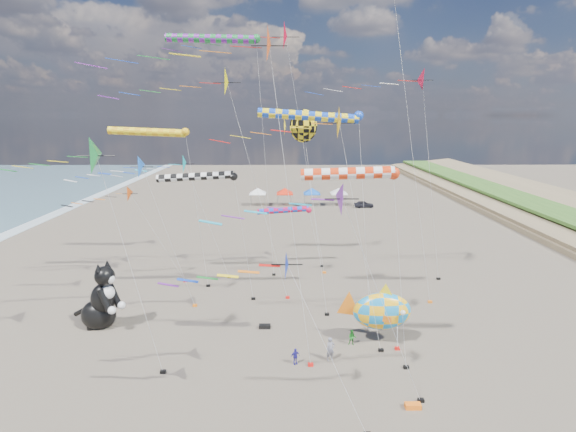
% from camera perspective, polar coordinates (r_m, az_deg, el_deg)
% --- Properties ---
extents(ground, '(260.00, 260.00, 0.00)m').
position_cam_1_polar(ground, '(27.28, 2.19, -24.18)').
color(ground, brown).
rests_on(ground, ground).
extents(delta_kite_0, '(10.15, 2.03, 12.82)m').
position_cam_1_polar(delta_kite_0, '(45.14, -13.18, 6.13)').
color(delta_kite_0, '#0DABB9').
rests_on(delta_kite_0, ground).
extents(delta_kite_1, '(14.93, 2.90, 25.17)m').
position_cam_1_polar(delta_kite_1, '(45.62, -0.97, 21.63)').
color(delta_kite_1, red).
rests_on(delta_kite_1, ground).
extents(delta_kite_2, '(12.71, 2.23, 20.68)m').
position_cam_1_polar(delta_kite_2, '(44.69, 15.08, 15.91)').
color(delta_kite_2, red).
rests_on(delta_kite_2, ground).
extents(delta_kite_3, '(10.23, 1.65, 9.96)m').
position_cam_1_polar(delta_kite_3, '(45.92, -19.82, 2.33)').
color(delta_kite_3, '#DB4F12').
rests_on(delta_kite_3, ground).
extents(delta_kite_4, '(9.80, 2.56, 15.32)m').
position_cam_1_polar(delta_kite_4, '(28.61, -23.41, 6.54)').
color(delta_kite_4, '#1A8C3C').
rests_on(delta_kite_4, ground).
extents(delta_kite_5, '(13.41, 2.39, 21.70)m').
position_cam_1_polar(delta_kite_5, '(27.39, -5.60, 20.62)').
color(delta_kite_5, '#E3511A').
rests_on(delta_kite_5, ground).
extents(delta_kite_7, '(10.63, 1.93, 13.25)m').
position_cam_1_polar(delta_kite_7, '(23.76, 7.14, 1.84)').
color(delta_kite_7, '#6C1894').
rests_on(delta_kite_7, ground).
extents(delta_kite_8, '(8.29, 2.03, 13.43)m').
position_cam_1_polar(delta_kite_8, '(38.47, -16.80, 5.78)').
color(delta_kite_8, blue).
rests_on(delta_kite_8, ground).
extents(delta_kite_9, '(11.75, 2.36, 17.14)m').
position_cam_1_polar(delta_kite_9, '(28.98, 4.14, 11.29)').
color(delta_kite_9, '#EFA60D').
rests_on(delta_kite_9, ground).
extents(delta_kite_10, '(14.28, 2.50, 20.31)m').
position_cam_1_polar(delta_kite_10, '(38.80, -8.38, 16.09)').
color(delta_kite_10, '#FFF006').
rests_on(delta_kite_10, ground).
extents(delta_kite_11, '(9.37, 1.76, 9.94)m').
position_cam_1_polar(delta_kite_11, '(21.68, -0.10, -8.07)').
color(delta_kite_11, '#0F2CB9').
rests_on(delta_kite_11, ground).
extents(windsock_0, '(7.22, 0.76, 13.35)m').
position_cam_1_polar(windsock_0, '(27.21, 8.34, 5.21)').
color(windsock_0, red).
rests_on(windsock_0, ground).
extents(windsock_1, '(8.23, 0.70, 11.60)m').
position_cam_1_polar(windsock_1, '(39.16, -11.15, 4.83)').
color(windsock_1, black).
rests_on(windsock_1, ground).
extents(windsock_2, '(8.58, 0.75, 15.27)m').
position_cam_1_polar(windsock_2, '(43.10, -16.94, 10.07)').
color(windsock_2, gold).
rests_on(windsock_2, ground).
extents(windsock_3, '(9.53, 0.77, 16.71)m').
position_cam_1_polar(windsock_3, '(35.81, 3.26, 12.47)').
color(windsock_3, blue).
rests_on(windsock_3, ground).
extents(windsock_4, '(10.13, 0.83, 23.76)m').
position_cam_1_polar(windsock_4, '(45.43, -9.19, 21.23)').
color(windsock_4, '#167C31').
rests_on(windsock_4, ground).
extents(windsock_5, '(7.23, 0.64, 6.73)m').
position_cam_1_polar(windsock_5, '(48.19, -0.23, 0.68)').
color(windsock_5, '#C30D37').
rests_on(windsock_5, ground).
extents(angelfish_kite, '(3.74, 3.02, 16.84)m').
position_cam_1_polar(angelfish_kite, '(36.82, 1.66, 11.16)').
color(angelfish_kite, yellow).
rests_on(angelfish_kite, ground).
extents(cat_inflatable, '(4.53, 3.46, 5.48)m').
position_cam_1_polar(cat_inflatable, '(38.41, -22.71, -9.13)').
color(cat_inflatable, black).
rests_on(cat_inflatable, ground).
extents(fish_inflatable, '(5.67, 2.93, 4.67)m').
position_cam_1_polar(fish_inflatable, '(33.86, 11.75, -11.73)').
color(fish_inflatable, '#1487CC').
rests_on(fish_inflatable, ground).
extents(person_adult, '(0.70, 0.56, 1.66)m').
position_cam_1_polar(person_adult, '(31.94, 5.41, -16.48)').
color(person_adult, slate).
rests_on(person_adult, ground).
extents(child_green, '(0.63, 0.52, 1.17)m').
position_cam_1_polar(child_green, '(34.09, 8.15, -15.03)').
color(child_green, '#1C7A22').
rests_on(child_green, ground).
extents(child_blue, '(0.72, 0.55, 1.14)m').
position_cam_1_polar(child_blue, '(31.52, 0.92, -17.39)').
color(child_blue, '#26219A').
rests_on(child_blue, ground).
extents(kite_bag_0, '(0.90, 0.44, 0.30)m').
position_cam_1_polar(kite_bag_0, '(36.36, -2.97, -13.83)').
color(kite_bag_0, black).
rests_on(kite_bag_0, ground).
extents(kite_bag_1, '(0.90, 0.44, 0.30)m').
position_cam_1_polar(kite_bag_1, '(40.83, 12.49, -11.04)').
color(kite_bag_1, blue).
rests_on(kite_bag_1, ground).
extents(kite_bag_2, '(0.90, 0.44, 0.30)m').
position_cam_1_polar(kite_bag_2, '(28.71, 15.58, -22.21)').
color(kite_bag_2, orange).
rests_on(kite_bag_2, ground).
extents(tent_row, '(19.20, 4.20, 3.80)m').
position_cam_1_polar(tent_row, '(82.91, 1.32, 3.48)').
color(tent_row, white).
rests_on(tent_row, ground).
extents(parked_car, '(3.69, 1.75, 1.22)m').
position_cam_1_polar(parked_car, '(82.62, 9.58, 1.49)').
color(parked_car, '#26262D').
rests_on(parked_car, ground).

